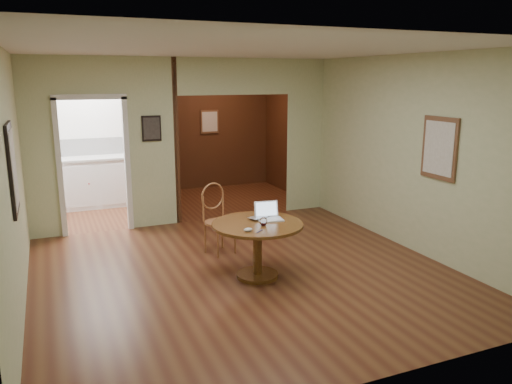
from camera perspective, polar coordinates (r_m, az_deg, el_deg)
name	(u,v)px	position (r m, az deg, el deg)	size (l,w,h in m)	color
floor	(245,273)	(6.29, -1.22, -9.28)	(5.00, 5.00, 0.00)	#4F2516
room_shell	(153,143)	(8.75, -11.72, 5.49)	(5.20, 7.50, 5.00)	silver
dining_table	(257,237)	(6.02, 0.17, -5.18)	(1.10, 1.10, 0.69)	brown
chair	(217,214)	(6.89, -4.47, -2.56)	(0.52, 0.52, 0.98)	#A3653A
open_laptop	(268,214)	(6.12, 1.41, -2.56)	(0.32, 0.29, 0.21)	white
closed_laptop	(264,218)	(6.13, 0.95, -2.95)	(0.36, 0.23, 0.03)	silver
mouse	(248,230)	(5.63, -0.92, -4.33)	(0.10, 0.06, 0.04)	white
wine_glass	(263,221)	(5.85, 0.86, -3.37)	(0.09, 0.09, 0.10)	white
pen	(260,231)	(5.64, 0.42, -4.50)	(0.01, 0.01, 0.13)	#0C1656
kitchen_cabinet	(96,182)	(9.84, -17.81, 1.13)	(2.06, 0.60, 0.94)	white
grocery_bag	(137,147)	(9.84, -13.40, 4.99)	(0.28, 0.24, 0.28)	#BEB18B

